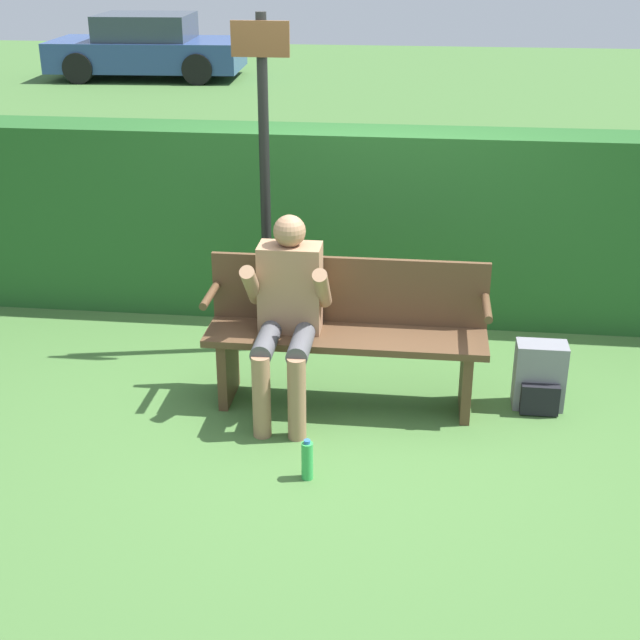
# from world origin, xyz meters

# --- Properties ---
(ground_plane) EXTENTS (40.00, 40.00, 0.00)m
(ground_plane) POSITION_xyz_m (0.00, 0.00, 0.00)
(ground_plane) COLOR #426B33
(hedge_back) EXTENTS (12.00, 0.48, 1.46)m
(hedge_back) POSITION_xyz_m (0.00, 1.53, 0.73)
(hedge_back) COLOR #235623
(hedge_back) RESTS_ON ground
(park_bench) EXTENTS (1.76, 0.43, 0.93)m
(park_bench) POSITION_xyz_m (0.00, 0.06, 0.49)
(park_bench) COLOR #513823
(park_bench) RESTS_ON ground
(person_seated) EXTENTS (0.52, 0.66, 1.24)m
(person_seated) POSITION_xyz_m (-0.35, -0.08, 0.69)
(person_seated) COLOR #997051
(person_seated) RESTS_ON ground
(backpack) EXTENTS (0.32, 0.24, 0.44)m
(backpack) POSITION_xyz_m (1.23, 0.11, 0.21)
(backpack) COLOR slate
(backpack) RESTS_ON ground
(water_bottle) EXTENTS (0.07, 0.07, 0.24)m
(water_bottle) POSITION_xyz_m (-0.13, -0.88, 0.12)
(water_bottle) COLOR green
(water_bottle) RESTS_ON ground
(signpost) EXTENTS (0.38, 0.09, 2.34)m
(signpost) POSITION_xyz_m (-0.63, 0.77, 1.32)
(signpost) COLOR black
(signpost) RESTS_ON ground
(parked_car) EXTENTS (3.99, 2.15, 1.28)m
(parked_car) POSITION_xyz_m (-5.39, 13.58, 0.61)
(parked_car) COLOR #2D4784
(parked_car) RESTS_ON ground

